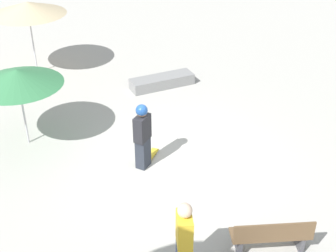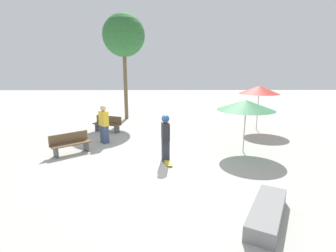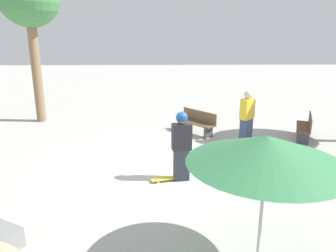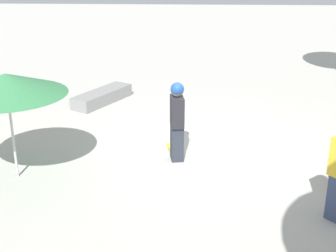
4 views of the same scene
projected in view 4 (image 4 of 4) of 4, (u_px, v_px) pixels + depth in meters
name	position (u px, v px, depth m)	size (l,w,h in m)	color
ground_plane	(203.00, 151.00, 10.87)	(60.00, 60.00, 0.00)	#B2AFA8
skater_main	(177.00, 119.00, 10.12)	(0.51, 0.33, 1.77)	#282D38
skateboard	(174.00, 150.00, 10.78)	(0.82, 0.40, 0.07)	gold
concrete_ledge	(102.00, 97.00, 14.22)	(2.22, 1.62, 0.37)	gray
shade_umbrella_green	(6.00, 84.00, 8.96)	(2.33, 2.33, 2.19)	#B7B7BC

